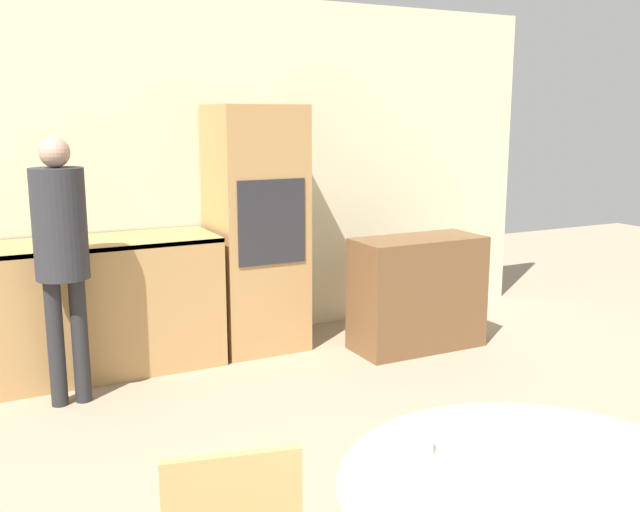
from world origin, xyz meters
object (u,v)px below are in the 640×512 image
object	(u,v)px
person_standing	(61,242)
bowl_centre	(565,441)
sideboard	(417,293)
bowl_near	(409,444)
oven_unit	(257,229)

from	to	relation	value
person_standing	bowl_centre	size ratio (longest dim) A/B	11.15
sideboard	person_standing	size ratio (longest dim) A/B	0.61
bowl_centre	person_standing	bearing A→B (deg)	110.16
sideboard	bowl_near	xyz separation A→B (m)	(-1.86, -2.62, 0.34)
sideboard	person_standing	distance (m)	2.55
oven_unit	person_standing	size ratio (longest dim) A/B	1.12
person_standing	bowl_near	size ratio (longest dim) A/B	10.78
person_standing	bowl_centre	xyz separation A→B (m)	(1.06, -2.89, -0.24)
bowl_near	person_standing	bearing A→B (deg)	103.18
oven_unit	person_standing	world-z (taller)	oven_unit
oven_unit	person_standing	distance (m)	1.52
person_standing	bowl_near	distance (m)	2.77
sideboard	person_standing	world-z (taller)	person_standing
bowl_near	bowl_centre	bearing A→B (deg)	-24.99
oven_unit	sideboard	world-z (taller)	oven_unit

